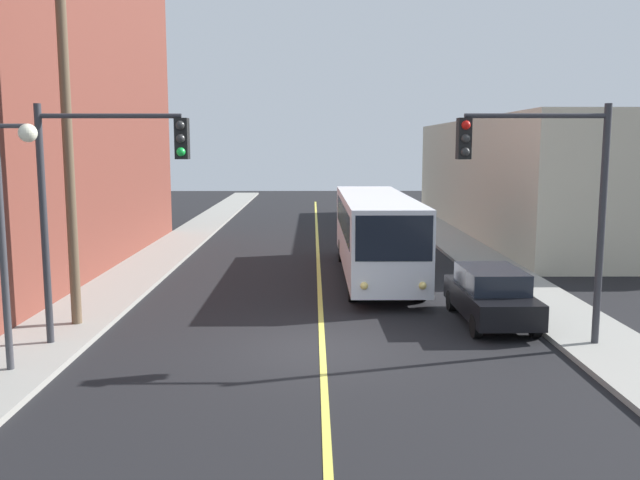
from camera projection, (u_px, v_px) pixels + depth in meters
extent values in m
plane|color=black|center=(322.00, 349.00, 17.12)|extent=(120.00, 120.00, 0.00)
cube|color=gray|center=(138.00, 273.00, 26.94)|extent=(2.50, 90.00, 0.15)
cube|color=gray|center=(499.00, 272.00, 27.09)|extent=(2.50, 90.00, 0.15)
cube|color=#D8CC4C|center=(318.00, 254.00, 31.97)|extent=(0.16, 60.00, 0.01)
cube|color=black|center=(112.00, 232.00, 27.81)|extent=(0.06, 16.20, 1.30)
cube|color=black|center=(109.00, 154.00, 27.37)|extent=(0.06, 16.20, 1.30)
cube|color=black|center=(105.00, 73.00, 26.92)|extent=(0.06, 16.20, 1.30)
cube|color=beige|center=(561.00, 177.00, 39.93)|extent=(12.00, 27.83, 6.59)
cube|color=black|center=(460.00, 205.00, 40.10)|extent=(0.06, 19.48, 1.30)
cube|color=black|center=(462.00, 151.00, 39.66)|extent=(0.06, 19.48, 1.30)
cube|color=silver|center=(375.00, 231.00, 26.31)|extent=(2.58, 12.01, 2.75)
cube|color=black|center=(394.00, 238.00, 20.32)|extent=(2.35, 0.09, 1.40)
cube|color=black|center=(364.00, 202.00, 32.14)|extent=(2.30, 0.09, 1.10)
cube|color=black|center=(343.00, 217.00, 26.22)|extent=(0.08, 10.20, 1.10)
cube|color=black|center=(407.00, 217.00, 26.25)|extent=(0.08, 10.20, 1.10)
cube|color=orange|center=(394.00, 219.00, 20.24)|extent=(1.79, 0.06, 0.30)
sphere|color=#F9D872|center=(364.00, 286.00, 20.47)|extent=(0.24, 0.24, 0.24)
sphere|color=#F9D872|center=(423.00, 286.00, 20.49)|extent=(0.24, 0.24, 0.24)
cylinder|color=black|center=(353.00, 286.00, 22.32)|extent=(0.30, 1.00, 1.00)
cylinder|color=black|center=(420.00, 286.00, 22.35)|extent=(0.30, 1.00, 1.00)
cylinder|color=black|center=(342.00, 250.00, 29.95)|extent=(0.30, 1.00, 1.00)
cylinder|color=black|center=(393.00, 250.00, 29.98)|extent=(0.30, 1.00, 1.00)
cube|color=black|center=(491.00, 301.00, 19.54)|extent=(1.87, 4.43, 0.70)
cube|color=black|center=(491.00, 279.00, 19.44)|extent=(1.66, 2.49, 0.60)
cylinder|color=black|center=(476.00, 326.00, 18.08)|extent=(0.23, 0.64, 0.64)
cylinder|color=black|center=(535.00, 326.00, 18.12)|extent=(0.23, 0.64, 0.64)
cylinder|color=black|center=(451.00, 301.00, 21.05)|extent=(0.23, 0.64, 0.64)
cylinder|color=black|center=(502.00, 300.00, 21.09)|extent=(0.23, 0.64, 0.64)
cylinder|color=brown|center=(66.00, 118.00, 18.24)|extent=(0.28, 0.28, 11.45)
cylinder|color=#2D2D33|center=(44.00, 226.00, 16.78)|extent=(0.18, 0.18, 6.00)
cylinder|color=#2D2D33|center=(110.00, 116.00, 16.43)|extent=(3.50, 0.12, 0.12)
cube|color=black|center=(182.00, 139.00, 16.52)|extent=(0.32, 0.36, 1.00)
sphere|color=#2D2D2D|center=(180.00, 125.00, 16.29)|extent=(0.22, 0.22, 0.22)
sphere|color=#2D2D2D|center=(181.00, 139.00, 16.33)|extent=(0.22, 0.22, 0.22)
sphere|color=green|center=(181.00, 152.00, 16.38)|extent=(0.22, 0.22, 0.22)
cylinder|color=#2D2D33|center=(601.00, 226.00, 16.74)|extent=(0.18, 0.18, 6.00)
cylinder|color=#2D2D33|center=(536.00, 116.00, 16.35)|extent=(3.50, 0.12, 0.12)
cube|color=black|center=(464.00, 139.00, 16.41)|extent=(0.32, 0.36, 1.00)
sphere|color=red|center=(466.00, 125.00, 16.17)|extent=(0.22, 0.22, 0.22)
sphere|color=#2D2D2D|center=(466.00, 139.00, 16.22)|extent=(0.22, 0.22, 0.22)
sphere|color=#2D2D2D|center=(465.00, 152.00, 16.26)|extent=(0.22, 0.22, 0.22)
cylinder|color=#38383D|center=(3.00, 248.00, 14.76)|extent=(0.16, 0.16, 5.50)
cylinder|color=#38383D|center=(11.00, 126.00, 14.39)|extent=(0.70, 0.10, 0.10)
sphere|color=#EAE5C6|center=(28.00, 133.00, 14.42)|extent=(0.40, 0.40, 0.40)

